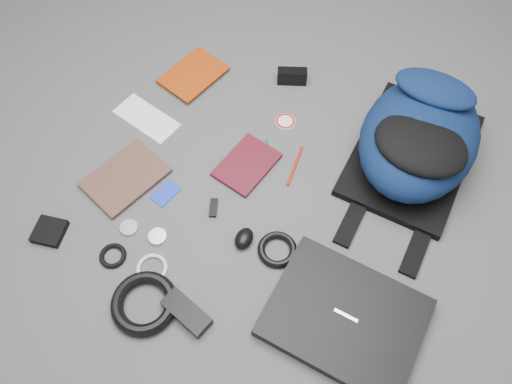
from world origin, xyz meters
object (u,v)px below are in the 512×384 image
at_px(comic_book, 108,161).
at_px(compact_camera, 292,76).
at_px(pouch, 49,231).
at_px(textbook_red, 177,64).
at_px(backpack, 420,137).
at_px(mouse, 244,238).
at_px(laptop, 345,318).
at_px(power_brick, 187,313).
at_px(dvd_case, 247,165).

bearing_deg(comic_book, compact_camera, 73.53).
height_order(comic_book, pouch, pouch).
height_order(textbook_red, pouch, textbook_red).
bearing_deg(backpack, textbook_red, -179.41).
bearing_deg(comic_book, mouse, 11.49).
distance_m(laptop, compact_camera, 0.87).
xyz_separation_m(backpack, comic_book, (-0.89, -0.42, -0.10)).
relative_size(power_brick, pouch, 1.63).
distance_m(power_brick, pouch, 0.49).
xyz_separation_m(backpack, power_brick, (-0.43, -0.76, -0.10)).
height_order(backpack, compact_camera, backpack).
distance_m(dvd_case, power_brick, 0.51).
height_order(backpack, textbook_red, backpack).
xyz_separation_m(comic_book, power_brick, (0.47, -0.34, 0.01)).
relative_size(textbook_red, power_brick, 1.55).
xyz_separation_m(compact_camera, power_brick, (0.05, -0.91, -0.01)).
xyz_separation_m(laptop, dvd_case, (-0.45, 0.35, -0.01)).
bearing_deg(textbook_red, comic_book, -73.31).
bearing_deg(compact_camera, pouch, -138.70).
bearing_deg(compact_camera, comic_book, -147.66).
distance_m(backpack, compact_camera, 0.51).
height_order(laptop, dvd_case, laptop).
distance_m(comic_book, power_brick, 0.58).
height_order(backpack, power_brick, backpack).
height_order(laptop, power_brick, laptop).
bearing_deg(compact_camera, laptop, -80.27).
bearing_deg(backpack, pouch, -138.69).
bearing_deg(power_brick, textbook_red, 136.69).
bearing_deg(pouch, mouse, 21.04).
xyz_separation_m(laptop, power_brick, (-0.40, -0.16, -0.00)).
bearing_deg(textbook_red, laptop, -19.99).
bearing_deg(laptop, power_brick, -153.39).
bearing_deg(laptop, pouch, -168.44).
distance_m(textbook_red, dvd_case, 0.51).
xyz_separation_m(textbook_red, compact_camera, (0.41, 0.10, 0.02)).
relative_size(compact_camera, power_brick, 0.73).
xyz_separation_m(power_brick, pouch, (-0.49, 0.06, -0.01)).
bearing_deg(laptop, textbook_red, 147.97).
bearing_deg(comic_book, textbook_red, 109.63).
height_order(compact_camera, mouse, compact_camera).
bearing_deg(laptop, comic_book, 173.04).
distance_m(mouse, pouch, 0.58).
bearing_deg(dvd_case, textbook_red, 157.44).
bearing_deg(dvd_case, power_brick, -71.35).
distance_m(compact_camera, mouse, 0.65).
distance_m(backpack, pouch, 1.16).
height_order(textbook_red, dvd_case, textbook_red).
height_order(laptop, comic_book, laptop).
height_order(backpack, dvd_case, backpack).
xyz_separation_m(backpack, laptop, (-0.03, -0.60, -0.09)).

